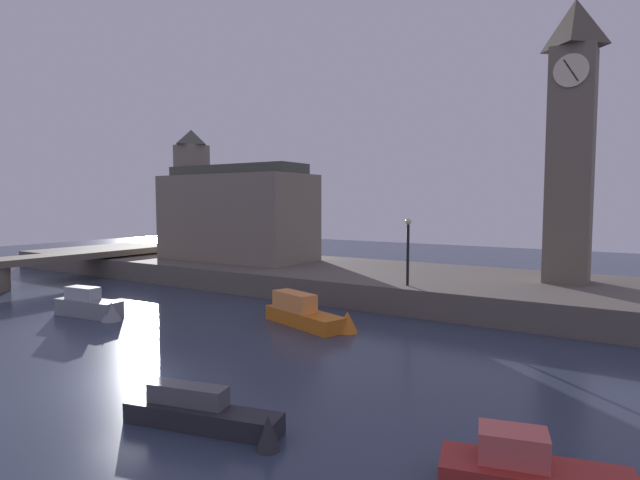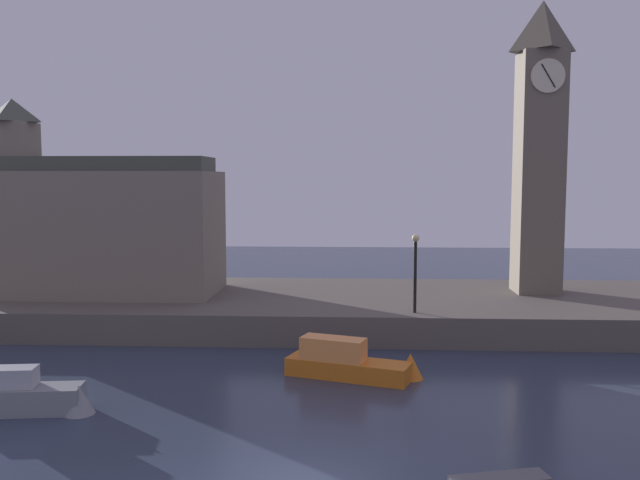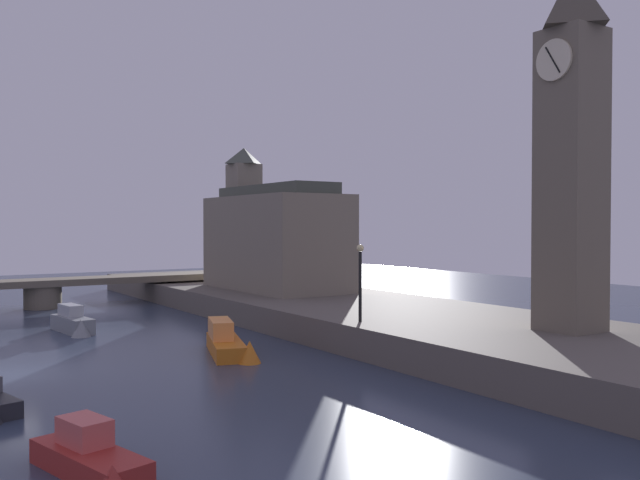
{
  "view_description": "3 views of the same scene",
  "coord_description": "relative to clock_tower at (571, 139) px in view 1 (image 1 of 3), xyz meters",
  "views": [
    {
      "loc": [
        14.85,
        -11.07,
        6.18
      ],
      "look_at": [
        -2.9,
        16.94,
        3.67
      ],
      "focal_mm": 28.41,
      "sensor_mm": 36.0,
      "label": 1
    },
    {
      "loc": [
        1.04,
        -16.29,
        7.93
      ],
      "look_at": [
        -0.67,
        17.03,
        4.81
      ],
      "focal_mm": 37.26,
      "sensor_mm": 36.0,
      "label": 2
    },
    {
      "loc": [
        30.32,
        -4.35,
        6.23
      ],
      "look_at": [
        -2.3,
        17.02,
        5.35
      ],
      "focal_mm": 37.94,
      "sensor_mm": 36.0,
      "label": 3
    }
  ],
  "objects": [
    {
      "name": "boat_barge_dark",
      "position": [
        -6.03,
        -22.89,
        -9.38
      ],
      "size": [
        5.09,
        1.95,
        1.35
      ],
      "color": "#232328",
      "rests_on": "ground"
    },
    {
      "name": "streetlamp",
      "position": [
        -7.34,
        -6.18,
        -5.92
      ],
      "size": [
        0.36,
        0.36,
        3.77
      ],
      "color": "black",
      "rests_on": "far_embankment"
    },
    {
      "name": "clock_tower",
      "position": [
        0.0,
        0.0,
        0.0
      ],
      "size": [
        2.6,
        2.63,
        16.08
      ],
      "color": "#6B6051",
      "rests_on": "far_embankment"
    },
    {
      "name": "ground_plane",
      "position": [
        -11.32,
        -21.42,
        -9.78
      ],
      "size": [
        120.0,
        120.0,
        0.0
      ],
      "primitive_type": "plane",
      "color": "#2D384C"
    },
    {
      "name": "parliament_hall",
      "position": [
        -24.6,
        -1.39,
        -4.48
      ],
      "size": [
        12.49,
        6.02,
        10.82
      ],
      "color": "slate",
      "rests_on": "far_embankment"
    },
    {
      "name": "far_embankment",
      "position": [
        -11.32,
        -1.42,
        -9.03
      ],
      "size": [
        70.0,
        12.0,
        1.5
      ],
      "primitive_type": "cube",
      "color": "#5B544C",
      "rests_on": "ground"
    },
    {
      "name": "boat_patrol_orange",
      "position": [
        -10.09,
        -11.86,
        -9.22
      ],
      "size": [
        5.83,
        2.9,
        1.84
      ],
      "color": "orange",
      "rests_on": "ground"
    },
    {
      "name": "boat_cruiser_grey",
      "position": [
        -21.23,
        -16.41,
        -9.2
      ],
      "size": [
        4.62,
        1.66,
        1.56
      ],
      "color": "gray",
      "rests_on": "ground"
    }
  ]
}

